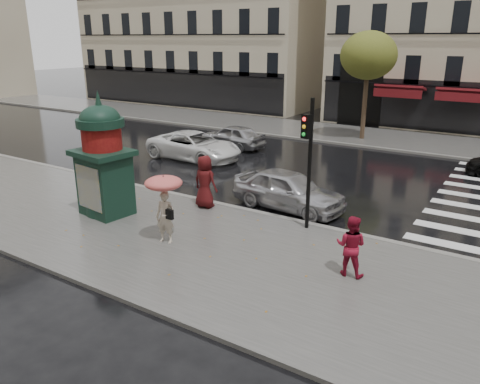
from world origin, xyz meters
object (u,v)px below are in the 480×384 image
Objects in this scene: newsstand at (105,181)px; woman_umbrella at (164,198)px; man_burgundy at (205,182)px; morris_column at (103,156)px; woman_red at (351,246)px; car_white at (194,146)px; traffic_light at (308,152)px; car_far_silver at (233,136)px; car_silver at (289,190)px.

woman_umbrella is at bearing -12.33° from newsstand.
woman_umbrella is 3.39m from man_burgundy.
woman_umbrella is 3.57m from newsstand.
morris_column is (-3.54, 0.85, 0.66)m from woman_umbrella.
woman_umbrella is 0.50× the size of morris_column.
newsstand reaches higher than woman_red.
car_white is at bearing 123.32° from woman_umbrella.
traffic_light is (6.72, 2.51, 0.51)m from morris_column.
car_white is 3.41m from car_far_silver.
newsstand is (-6.66, -2.60, -1.41)m from traffic_light.
newsstand is 6.73m from car_silver.
car_white is at bearing -39.16° from woman_red.
car_white is 1.30× the size of car_far_silver.
morris_column reaches higher than car_silver.
traffic_light is 0.98× the size of car_silver.
woman_umbrella is 13.87m from car_far_silver.
newsstand is (-9.04, -0.28, 0.37)m from woman_red.
morris_column is (-9.11, -0.19, 1.27)m from woman_red.
traffic_light is at bearing 20.45° from morris_column.
car_white is (-7.71, 4.12, -0.02)m from car_silver.
morris_column reaches higher than car_white.
traffic_light is at bearing 49.23° from car_far_silver.
morris_column is at bearing -2.95° from woman_red.
woman_umbrella is at bearing 106.90° from man_burgundy.
woman_red is at bearing -129.91° from car_silver.
woman_umbrella is 5.38m from car_silver.
woman_umbrella is 0.94× the size of newsstand.
newsstand is 12.05m from car_far_silver.
woman_red is at bearing 1.20° from morris_column.
traffic_light is at bearing -176.66° from man_burgundy.
man_burgundy is at bearing 41.90° from morris_column.
traffic_light reaches higher than car_white.
traffic_light is 7.28m from newsstand.
woman_red is at bearing 49.52° from car_far_silver.
car_white is (-2.55, 8.40, -0.60)m from newsstand.
woman_umbrella is 10.99m from car_white.
morris_column reaches higher than woman_red.
newsstand is (-2.59, -2.48, 0.22)m from man_burgundy.
traffic_light reaches higher than car_silver.
car_white is at bearing 147.78° from traffic_light.
newsstand is at bearing 45.34° from man_burgundy.
morris_column reaches higher than man_burgundy.
man_burgundy is 7.85m from car_white.
newsstand is at bearing -53.64° from morris_column.
woman_red is 0.71× the size of newsstand.
newsstand reaches higher than car_white.
morris_column is 7.20m from traffic_light.
woman_red reaches higher than car_white.
car_silver is (5.24, 4.19, -1.48)m from morris_column.
car_silver is (2.58, 1.80, -0.36)m from man_burgundy.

